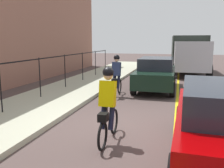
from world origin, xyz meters
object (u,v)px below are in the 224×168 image
(cyclist_lead, at_px, (116,76))
(cyclist_follow, at_px, (108,106))
(parked_sedan_rear, at_px, (156,73))
(box_truck_background, at_px, (189,53))
(patrol_sedan, at_px, (223,121))

(cyclist_lead, xyz_separation_m, cyclist_follow, (-4.90, -1.05, 0.00))
(cyclist_follow, height_order, parked_sedan_rear, cyclist_follow)
(cyclist_follow, bearing_deg, box_truck_background, -9.87)
(cyclist_follow, distance_m, parked_sedan_rear, 6.92)
(box_truck_background, bearing_deg, patrol_sedan, -1.70)
(cyclist_lead, relative_size, cyclist_follow, 1.00)
(patrol_sedan, relative_size, box_truck_background, 0.65)
(parked_sedan_rear, xyz_separation_m, box_truck_background, (6.93, -1.75, 0.73))
(patrol_sedan, bearing_deg, cyclist_lead, 36.32)
(parked_sedan_rear, height_order, box_truck_background, box_truck_background)
(cyclist_lead, distance_m, box_truck_background, 9.54)
(cyclist_follow, bearing_deg, parked_sedan_rear, -4.63)
(parked_sedan_rear, bearing_deg, cyclist_follow, -4.44)
(cyclist_lead, bearing_deg, parked_sedan_rear, -37.81)
(cyclist_lead, relative_size, patrol_sedan, 0.41)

